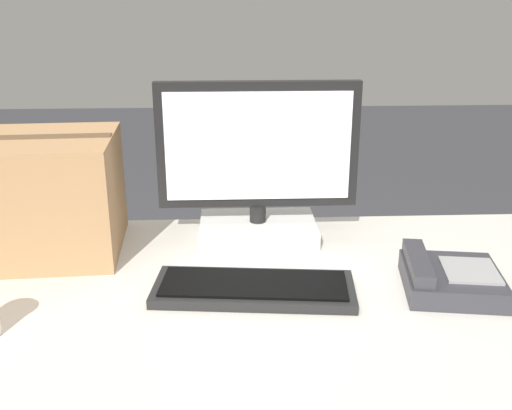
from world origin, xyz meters
TOP-DOWN VIEW (x-y plane):
  - monitor at (0.06, 0.31)m, footprint 0.52×0.21m
  - keyboard at (0.04, -0.01)m, footprint 0.46×0.21m
  - desk_phone at (0.48, -0.01)m, footprint 0.24×0.24m
  - cardboard_box at (-0.47, 0.25)m, footprint 0.36×0.35m

SIDE VIEW (x-z plane):
  - keyboard at x=0.04m, z-range 0.71..0.74m
  - desk_phone at x=0.48m, z-range 0.70..0.78m
  - cardboard_box at x=-0.47m, z-range 0.71..1.01m
  - monitor at x=0.06m, z-range 0.68..1.10m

